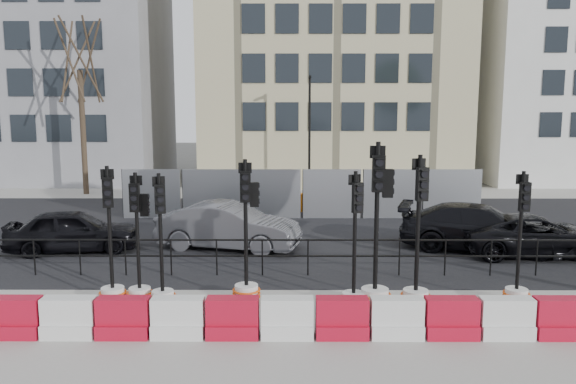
{
  "coord_description": "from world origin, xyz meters",
  "views": [
    {
      "loc": [
        -0.48,
        -13.1,
        4.38
      ],
      "look_at": [
        -0.53,
        3.0,
        1.98
      ],
      "focal_mm": 35.0,
      "sensor_mm": 36.0,
      "label": 1
    }
  ],
  "objects_px": {
    "car_a": "(73,231)",
    "traffic_signal_h": "(518,278)",
    "traffic_signal_a": "(112,276)",
    "traffic_signal_d": "(247,269)",
    "car_c": "(481,228)"
  },
  "relations": [
    {
      "from": "traffic_signal_a",
      "to": "car_c",
      "type": "relative_size",
      "value": 0.59
    },
    {
      "from": "car_a",
      "to": "car_c",
      "type": "bearing_deg",
      "value": -99.83
    },
    {
      "from": "traffic_signal_a",
      "to": "traffic_signal_d",
      "type": "height_order",
      "value": "traffic_signal_d"
    },
    {
      "from": "traffic_signal_h",
      "to": "car_c",
      "type": "distance_m",
      "value": 4.94
    },
    {
      "from": "car_a",
      "to": "traffic_signal_h",
      "type": "bearing_deg",
      "value": -122.38
    },
    {
      "from": "traffic_signal_d",
      "to": "car_c",
      "type": "distance_m",
      "value": 8.35
    },
    {
      "from": "traffic_signal_a",
      "to": "car_a",
      "type": "height_order",
      "value": "traffic_signal_a"
    },
    {
      "from": "car_c",
      "to": "car_a",
      "type": "bearing_deg",
      "value": 108.68
    },
    {
      "from": "traffic_signal_d",
      "to": "car_a",
      "type": "xyz_separation_m",
      "value": [
        -5.68,
        4.51,
        -0.11
      ]
    },
    {
      "from": "traffic_signal_a",
      "to": "car_a",
      "type": "bearing_deg",
      "value": 104.22
    },
    {
      "from": "traffic_signal_d",
      "to": "traffic_signal_h",
      "type": "bearing_deg",
      "value": -6.71
    },
    {
      "from": "traffic_signal_a",
      "to": "traffic_signal_h",
      "type": "relative_size",
      "value": 1.04
    },
    {
      "from": "car_a",
      "to": "car_c",
      "type": "height_order",
      "value": "car_c"
    },
    {
      "from": "traffic_signal_d",
      "to": "car_a",
      "type": "relative_size",
      "value": 0.79
    },
    {
      "from": "traffic_signal_d",
      "to": "car_c",
      "type": "relative_size",
      "value": 0.61
    }
  ]
}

